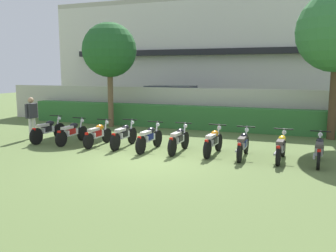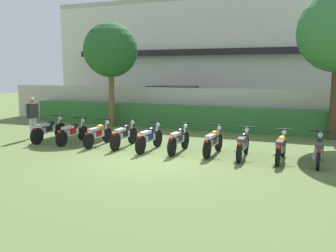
{
  "view_description": "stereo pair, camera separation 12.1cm",
  "coord_description": "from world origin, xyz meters",
  "px_view_note": "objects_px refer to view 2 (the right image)",
  "views": [
    {
      "loc": [
        4.37,
        -9.69,
        2.75
      ],
      "look_at": [
        0.0,
        1.87,
        0.83
      ],
      "focal_mm": 38.31,
      "sensor_mm": 36.0,
      "label": 1
    },
    {
      "loc": [
        4.49,
        -9.65,
        2.75
      ],
      "look_at": [
        0.0,
        1.87,
        0.83
      ],
      "focal_mm": 38.31,
      "sensor_mm": 36.0,
      "label": 2
    }
  ],
  "objects_px": {
    "tree_near_inspector": "(111,50)",
    "motorcycle_in_row_5": "(179,139)",
    "motorcycle_in_row_1": "(72,132)",
    "inspector_person": "(33,114)",
    "motorcycle_in_row_7": "(243,144)",
    "motorcycle_in_row_8": "(281,147)",
    "motorcycle_in_row_3": "(124,135)",
    "motorcycle_in_row_9": "(319,150)",
    "motorcycle_in_row_0": "(49,130)",
    "motorcycle_in_row_4": "(149,138)",
    "motorcycle_in_row_6": "(213,141)",
    "motorcycle_in_row_2": "(98,134)",
    "parked_car": "(175,102)"
  },
  "relations": [
    {
      "from": "tree_near_inspector",
      "to": "motorcycle_in_row_5",
      "type": "distance_m",
      "value": 7.29
    },
    {
      "from": "motorcycle_in_row_1",
      "to": "inspector_person",
      "type": "bearing_deg",
      "value": 82.36
    },
    {
      "from": "motorcycle_in_row_7",
      "to": "motorcycle_in_row_8",
      "type": "distance_m",
      "value": 1.15
    },
    {
      "from": "motorcycle_in_row_3",
      "to": "motorcycle_in_row_9",
      "type": "distance_m",
      "value": 6.52
    },
    {
      "from": "tree_near_inspector",
      "to": "motorcycle_in_row_3",
      "type": "height_order",
      "value": "tree_near_inspector"
    },
    {
      "from": "motorcycle_in_row_0",
      "to": "inspector_person",
      "type": "xyz_separation_m",
      "value": [
        -1.06,
        0.34,
        0.54
      ]
    },
    {
      "from": "motorcycle_in_row_4",
      "to": "motorcycle_in_row_6",
      "type": "height_order",
      "value": "motorcycle_in_row_4"
    },
    {
      "from": "motorcycle_in_row_0",
      "to": "motorcycle_in_row_7",
      "type": "xyz_separation_m",
      "value": [
        7.57,
        0.0,
        -0.01
      ]
    },
    {
      "from": "motorcycle_in_row_2",
      "to": "motorcycle_in_row_9",
      "type": "height_order",
      "value": "motorcycle_in_row_9"
    },
    {
      "from": "motorcycle_in_row_1",
      "to": "motorcycle_in_row_5",
      "type": "distance_m",
      "value": 4.28
    },
    {
      "from": "motorcycle_in_row_8",
      "to": "inspector_person",
      "type": "relative_size",
      "value": 1.09
    },
    {
      "from": "motorcycle_in_row_3",
      "to": "motorcycle_in_row_2",
      "type": "bearing_deg",
      "value": 96.1
    },
    {
      "from": "motorcycle_in_row_1",
      "to": "motorcycle_in_row_3",
      "type": "relative_size",
      "value": 0.97
    },
    {
      "from": "inspector_person",
      "to": "motorcycle_in_row_4",
      "type": "bearing_deg",
      "value": -4.34
    },
    {
      "from": "parked_car",
      "to": "motorcycle_in_row_8",
      "type": "distance_m",
      "value": 10.47
    },
    {
      "from": "motorcycle_in_row_2",
      "to": "motorcycle_in_row_5",
      "type": "bearing_deg",
      "value": -88.02
    },
    {
      "from": "motorcycle_in_row_7",
      "to": "motorcycle_in_row_2",
      "type": "bearing_deg",
      "value": 90.26
    },
    {
      "from": "motorcycle_in_row_9",
      "to": "motorcycle_in_row_6",
      "type": "bearing_deg",
      "value": 90.9
    },
    {
      "from": "motorcycle_in_row_7",
      "to": "motorcycle_in_row_9",
      "type": "height_order",
      "value": "motorcycle_in_row_7"
    },
    {
      "from": "tree_near_inspector",
      "to": "inspector_person",
      "type": "bearing_deg",
      "value": -110.65
    },
    {
      "from": "parked_car",
      "to": "motorcycle_in_row_0",
      "type": "xyz_separation_m",
      "value": [
        -2.25,
        -8.21,
        -0.48
      ]
    },
    {
      "from": "tree_near_inspector",
      "to": "motorcycle_in_row_0",
      "type": "distance_m",
      "value": 5.35
    },
    {
      "from": "motorcycle_in_row_5",
      "to": "inspector_person",
      "type": "relative_size",
      "value": 1.1
    },
    {
      "from": "motorcycle_in_row_6",
      "to": "motorcycle_in_row_7",
      "type": "relative_size",
      "value": 0.96
    },
    {
      "from": "motorcycle_in_row_1",
      "to": "motorcycle_in_row_6",
      "type": "relative_size",
      "value": 1.04
    },
    {
      "from": "motorcycle_in_row_9",
      "to": "motorcycle_in_row_8",
      "type": "bearing_deg",
      "value": 92.62
    },
    {
      "from": "motorcycle_in_row_0",
      "to": "motorcycle_in_row_9",
      "type": "relative_size",
      "value": 1.09
    },
    {
      "from": "motorcycle_in_row_5",
      "to": "motorcycle_in_row_9",
      "type": "height_order",
      "value": "motorcycle_in_row_5"
    },
    {
      "from": "motorcycle_in_row_2",
      "to": "motorcycle_in_row_9",
      "type": "bearing_deg",
      "value": -88.77
    },
    {
      "from": "motorcycle_in_row_3",
      "to": "motorcycle_in_row_5",
      "type": "height_order",
      "value": "motorcycle_in_row_3"
    },
    {
      "from": "motorcycle_in_row_0",
      "to": "motorcycle_in_row_4",
      "type": "relative_size",
      "value": 1.03
    },
    {
      "from": "tree_near_inspector",
      "to": "motorcycle_in_row_2",
      "type": "distance_m",
      "value": 5.66
    },
    {
      "from": "parked_car",
      "to": "motorcycle_in_row_0",
      "type": "height_order",
      "value": "parked_car"
    },
    {
      "from": "motorcycle_in_row_2",
      "to": "motorcycle_in_row_8",
      "type": "xyz_separation_m",
      "value": [
        6.48,
        -0.0,
        0.01
      ]
    },
    {
      "from": "parked_car",
      "to": "motorcycle_in_row_4",
      "type": "xyz_separation_m",
      "value": [
        2.11,
        -8.28,
        -0.48
      ]
    },
    {
      "from": "motorcycle_in_row_2",
      "to": "motorcycle_in_row_4",
      "type": "relative_size",
      "value": 0.93
    },
    {
      "from": "motorcycle_in_row_8",
      "to": "motorcycle_in_row_9",
      "type": "bearing_deg",
      "value": -86.84
    },
    {
      "from": "motorcycle_in_row_5",
      "to": "tree_near_inspector",
      "type": "bearing_deg",
      "value": 51.81
    },
    {
      "from": "motorcycle_in_row_0",
      "to": "motorcycle_in_row_8",
      "type": "height_order",
      "value": "motorcycle_in_row_0"
    },
    {
      "from": "motorcycle_in_row_2",
      "to": "motorcycle_in_row_1",
      "type": "bearing_deg",
      "value": 91.77
    },
    {
      "from": "motorcycle_in_row_7",
      "to": "motorcycle_in_row_9",
      "type": "relative_size",
      "value": 1.03
    },
    {
      "from": "motorcycle_in_row_0",
      "to": "motorcycle_in_row_5",
      "type": "xyz_separation_m",
      "value": [
        5.4,
        0.03,
        -0.01
      ]
    },
    {
      "from": "motorcycle_in_row_6",
      "to": "motorcycle_in_row_9",
      "type": "distance_m",
      "value": 3.22
    },
    {
      "from": "motorcycle_in_row_8",
      "to": "motorcycle_in_row_9",
      "type": "relative_size",
      "value": 1.01
    },
    {
      "from": "parked_car",
      "to": "motorcycle_in_row_6",
      "type": "distance_m",
      "value": 9.21
    },
    {
      "from": "motorcycle_in_row_0",
      "to": "tree_near_inspector",
      "type": "bearing_deg",
      "value": -4.58
    },
    {
      "from": "motorcycle_in_row_1",
      "to": "motorcycle_in_row_6",
      "type": "distance_m",
      "value": 5.46
    },
    {
      "from": "motorcycle_in_row_8",
      "to": "motorcycle_in_row_3",
      "type": "bearing_deg",
      "value": 92.2
    },
    {
      "from": "tree_near_inspector",
      "to": "inspector_person",
      "type": "height_order",
      "value": "tree_near_inspector"
    },
    {
      "from": "motorcycle_in_row_5",
      "to": "motorcycle_in_row_2",
      "type": "bearing_deg",
      "value": 92.48
    }
  ]
}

